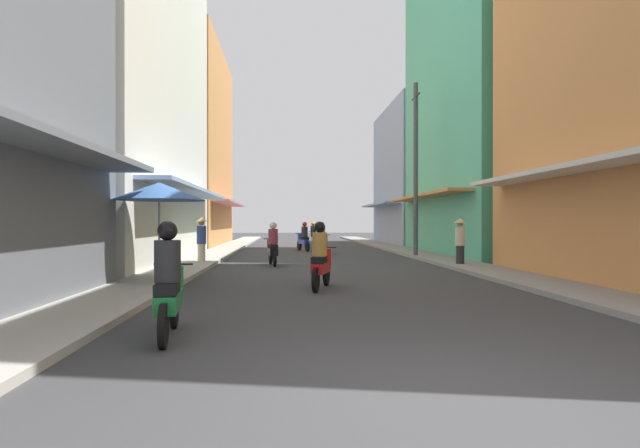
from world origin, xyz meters
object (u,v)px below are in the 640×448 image
at_px(motorbike_green, 169,286).
at_px(utility_pole, 416,169).
at_px(pedestrian_midway, 460,240).
at_px(motorbike_maroon, 322,240).
at_px(motorbike_red, 321,259).
at_px(motorbike_blue, 303,238).
at_px(motorbike_white, 313,235).
at_px(pedestrian_foreground, 201,238).
at_px(motorbike_black, 273,246).
at_px(vendor_umbrella, 159,191).

bearing_deg(motorbike_green, utility_pole, 63.87).
relative_size(pedestrian_midway, utility_pole, 0.22).
distance_m(motorbike_maroon, utility_pole, 5.82).
bearing_deg(motorbike_red, pedestrian_midway, 45.73).
distance_m(motorbike_blue, pedestrian_midway, 11.29).
bearing_deg(motorbike_white, pedestrian_foreground, -108.93).
relative_size(motorbike_white, motorbike_green, 1.00).
relative_size(motorbike_black, utility_pole, 0.24).
xyz_separation_m(motorbike_green, motorbike_red, (2.39, 4.81, 0.00)).
bearing_deg(utility_pole, motorbike_white, 109.79).
relative_size(motorbike_black, pedestrian_foreground, 1.03).
distance_m(motorbike_maroon, motorbike_blue, 2.69).
xyz_separation_m(motorbike_white, motorbike_maroon, (0.04, -7.99, 0.00)).
bearing_deg(vendor_umbrella, utility_pole, 44.68).
distance_m(motorbike_red, pedestrian_foreground, 7.86).
bearing_deg(motorbike_red, motorbike_white, 87.49).
distance_m(motorbike_maroon, motorbike_red, 12.89).
xyz_separation_m(motorbike_black, pedestrian_foreground, (-2.59, 0.42, 0.28)).
relative_size(motorbike_white, motorbike_red, 1.03).
bearing_deg(pedestrian_foreground, motorbike_green, -82.61).
bearing_deg(motorbike_blue, vendor_umbrella, -106.15).
distance_m(motorbike_white, motorbike_green, 25.86).
distance_m(motorbike_white, vendor_umbrella, 20.33).
relative_size(motorbike_maroon, vendor_umbrella, 0.70).
relative_size(motorbike_white, pedestrian_midway, 1.07).
relative_size(motorbike_white, vendor_umbrella, 0.71).
relative_size(motorbike_red, motorbike_blue, 1.01).
distance_m(motorbike_green, motorbike_maroon, 17.98).
height_order(motorbike_maroon, pedestrian_midway, pedestrian_midway).
relative_size(pedestrian_foreground, vendor_umbrella, 0.68).
height_order(motorbike_red, utility_pole, utility_pole).
bearing_deg(motorbike_maroon, vendor_umbrella, -113.04).
bearing_deg(motorbike_black, utility_pole, 29.89).
height_order(motorbike_black, motorbike_blue, same).
height_order(motorbike_maroon, utility_pole, utility_pole).
distance_m(motorbike_black, motorbike_maroon, 6.84).
bearing_deg(motorbike_red, pedestrian_foreground, 119.76).
bearing_deg(motorbike_maroon, motorbike_blue, 108.29).
xyz_separation_m(motorbike_white, vendor_umbrella, (-4.92, -19.66, 1.63)).
xyz_separation_m(motorbike_white, utility_pole, (3.93, -10.91, 3.20)).
relative_size(motorbike_black, motorbike_maroon, 1.00).
xyz_separation_m(pedestrian_foreground, utility_pole, (8.74, 3.12, 2.93)).
bearing_deg(pedestrian_foreground, utility_pole, 19.64).
bearing_deg(motorbike_blue, motorbike_white, 81.60).
xyz_separation_m(motorbike_blue, pedestrian_midway, (5.10, -10.07, 0.25)).
bearing_deg(motorbike_blue, utility_pole, -49.20).
relative_size(motorbike_maroon, pedestrian_foreground, 1.04).
height_order(motorbike_maroon, motorbike_red, same).
xyz_separation_m(motorbike_white, pedestrian_midway, (4.30, -15.50, 0.25)).
relative_size(motorbike_white, pedestrian_foreground, 1.04).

